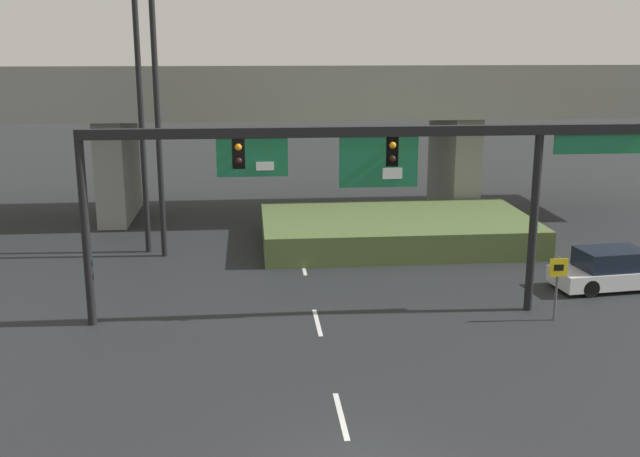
{
  "coord_description": "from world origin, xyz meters",
  "views": [
    {
      "loc": [
        -2.08,
        -13.84,
        8.83
      ],
      "look_at": [
        0.0,
        8.08,
        3.37
      ],
      "focal_mm": 42.0,
      "sensor_mm": 36.0,
      "label": 1
    }
  ],
  "objects": [
    {
      "name": "grass_embankment",
      "position": [
        4.45,
        18.51,
        0.63
      ],
      "size": [
        12.03,
        7.02,
        1.25
      ],
      "color": "#4C6033",
      "rests_on": "ground"
    },
    {
      "name": "speed_limit_sign",
      "position": [
        7.76,
        8.43,
        1.42
      ],
      "size": [
        0.6,
        0.11,
        2.17
      ],
      "color": "#4C4C4C",
      "rests_on": "ground"
    },
    {
      "name": "signal_gantry",
      "position": [
        1.26,
        9.48,
        5.17
      ],
      "size": [
        18.24,
        0.44,
        6.3
      ],
      "color": "black",
      "rests_on": "ground"
    },
    {
      "name": "overpass_bridge",
      "position": [
        0.0,
        25.04,
        5.64
      ],
      "size": [
        41.51,
        7.18,
        7.83
      ],
      "color": "gray",
      "rests_on": "ground"
    },
    {
      "name": "highway_light_pole_far",
      "position": [
        -6.56,
        18.15,
        7.46
      ],
      "size": [
        0.7,
        0.36,
        14.16
      ],
      "color": "black",
      "rests_on": "ground"
    },
    {
      "name": "parked_sedan_near_right",
      "position": [
        11.21,
        11.46,
        0.69
      ],
      "size": [
        4.71,
        2.23,
        1.49
      ],
      "rotation": [
        0.0,
        0.0,
        0.11
      ],
      "color": "silver",
      "rests_on": "ground"
    },
    {
      "name": "highway_light_pole_near",
      "position": [
        -5.79,
        17.42,
        9.41
      ],
      "size": [
        0.7,
        0.36,
        18.06
      ],
      "color": "black",
      "rests_on": "ground"
    },
    {
      "name": "lane_markings",
      "position": [
        0.0,
        12.12,
        0.0
      ],
      "size": [
        0.14,
        21.34,
        0.01
      ],
      "color": "silver",
      "rests_on": "ground"
    }
  ]
}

